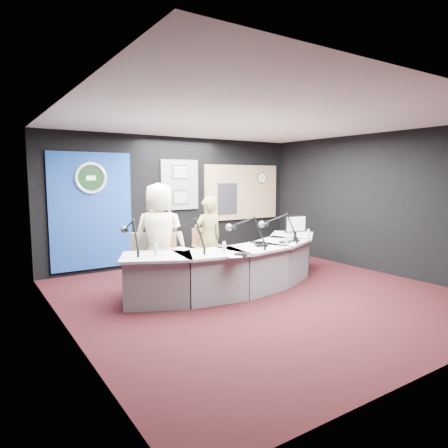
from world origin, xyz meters
TOP-DOWN VIEW (x-y plane):
  - ground at (0.00, 0.00)m, footprint 6.00×6.00m
  - ceiling at (0.00, 0.00)m, footprint 6.00×6.00m
  - wall_back at (0.00, 3.00)m, footprint 6.00×0.02m
  - wall_left at (-3.00, 0.00)m, footprint 0.02×6.00m
  - wall_right at (3.00, 0.00)m, footprint 0.02×6.00m
  - broadcast_desk at (-0.05, 0.55)m, footprint 4.50×1.90m
  - backdrop_panel at (-1.90, 2.97)m, footprint 1.60×0.05m
  - agency_seal at (-1.90, 2.93)m, footprint 0.63×0.07m
  - seal_center at (-1.90, 2.94)m, footprint 0.48×0.01m
  - pinboard at (0.05, 2.97)m, footprint 0.90×0.04m
  - framed_photo_upper at (0.05, 2.94)m, footprint 0.34×0.02m
  - framed_photo_lower at (0.05, 2.94)m, footprint 0.34×0.02m
  - booth_window_frame at (1.75, 2.97)m, footprint 2.12×0.06m
  - booth_glow at (1.75, 2.96)m, footprint 2.00×0.02m
  - equipment_rack at (1.30, 2.94)m, footprint 0.55×0.02m
  - wall_clock at (2.35, 2.94)m, footprint 0.28×0.01m
  - armchair_left at (-1.27, 1.16)m, footprint 0.84×0.84m
  - armchair_right at (-0.25, 1.26)m, footprint 0.67×0.67m
  - draped_jacket at (-1.44, 1.36)m, footprint 0.46×0.38m
  - person_man at (-1.27, 1.16)m, footprint 1.06×1.01m
  - person_woman at (-0.25, 1.26)m, footprint 0.58×0.39m
  - computer_monitor at (1.04, 0.32)m, footprint 0.47×0.09m
  - desk_phone at (0.18, 0.23)m, footprint 0.25×0.22m
  - headphones_near at (0.75, 0.27)m, footprint 0.23×0.23m
  - headphones_far at (-0.55, -0.20)m, footprint 0.21×0.21m
  - paper_stack at (-1.06, 0.76)m, footprint 0.29×0.35m
  - notepad at (-0.68, -0.20)m, footprint 0.28×0.34m
  - boom_mic_a at (-1.90, 0.79)m, footprint 0.16×0.74m
  - boom_mic_b at (-1.08, 0.44)m, footprint 0.30×0.71m
  - boom_mic_c at (-0.17, 0.16)m, footprint 0.47×0.63m
  - boom_mic_d at (0.62, 0.27)m, footprint 0.60×0.51m
  - water_bottles at (-0.08, 0.30)m, footprint 3.19×0.50m

SIDE VIEW (x-z plane):
  - ground at x=0.00m, z-range 0.00..0.00m
  - broadcast_desk at x=-0.05m, z-range 0.00..0.75m
  - armchair_right at x=-0.25m, z-range 0.00..1.00m
  - armchair_left at x=-1.27m, z-range 0.00..1.07m
  - draped_jacket at x=-1.44m, z-range 0.27..0.97m
  - paper_stack at x=-1.06m, z-range 0.75..0.75m
  - notepad at x=-0.68m, z-range 0.75..0.75m
  - headphones_near at x=0.75m, z-range 0.75..0.79m
  - headphones_far at x=-0.55m, z-range 0.75..0.79m
  - desk_phone at x=0.18m, z-range 0.75..0.80m
  - person_woman at x=-0.25m, z-range 0.00..1.56m
  - water_bottles at x=-0.08m, z-range 0.75..0.93m
  - person_man at x=-1.27m, z-range 0.00..1.83m
  - boom_mic_a at x=-1.90m, z-range 0.75..1.35m
  - boom_mic_b at x=-1.08m, z-range 0.75..1.35m
  - boom_mic_c at x=-0.17m, z-range 0.75..1.35m
  - boom_mic_d at x=0.62m, z-range 0.75..1.35m
  - computer_monitor at x=1.04m, z-range 0.91..1.23m
  - backdrop_panel at x=-1.90m, z-range 0.10..2.40m
  - wall_back at x=0.00m, z-range 0.00..2.80m
  - wall_left at x=-3.00m, z-range 0.00..2.80m
  - wall_right at x=3.00m, z-range 0.00..2.80m
  - equipment_rack at x=1.30m, z-range 1.03..1.78m
  - framed_photo_lower at x=0.05m, z-range 1.33..1.60m
  - booth_window_frame at x=1.75m, z-range 0.89..2.21m
  - booth_glow at x=1.75m, z-range 0.95..2.15m
  - pinboard at x=0.05m, z-range 1.20..2.30m
  - agency_seal at x=-1.90m, z-range 1.58..2.21m
  - seal_center at x=-1.90m, z-range 1.66..2.14m
  - wall_clock at x=2.35m, z-range 1.76..2.04m
  - framed_photo_upper at x=0.05m, z-range 1.89..2.17m
  - ceiling at x=0.00m, z-range 2.79..2.81m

